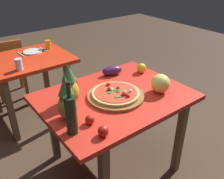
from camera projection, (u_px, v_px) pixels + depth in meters
The scene contains 20 objects.
ground_plane at pixel (114, 162), 2.40m from camera, with size 10.00×10.00×0.00m, color #4C3828.
display_table at pixel (115, 105), 2.07m from camera, with size 1.22×0.92×0.77m.
background_table at pixel (27, 68), 2.79m from camera, with size 0.99×0.78×0.77m.
dining_chair at pixel (8, 66), 3.27m from camera, with size 0.44×0.44×0.85m.
pizza_board at pixel (116, 96), 1.99m from camera, with size 0.47×0.47×0.03m, color #925D2C.
pizza at pixel (116, 93), 1.98m from camera, with size 0.39×0.39×0.06m.
wine_bottle at pixel (71, 114), 1.53m from camera, with size 0.08×0.08×0.37m.
pineapple_left at pixel (67, 100), 1.67m from camera, with size 0.13×0.13×0.33m.
pineapple_right at pixel (70, 86), 1.85m from camera, with size 0.14×0.14×0.33m.
melon at pixel (160, 83), 2.03m from camera, with size 0.16×0.16×0.16m, color #EEDB63.
bell_pepper at pixel (141, 68), 2.40m from camera, with size 0.09×0.09×0.10m, color yellow.
eggplant at pixel (112, 71), 2.34m from camera, with size 0.20×0.09×0.09m, color #411A4D.
tomato_by_bottle at pixel (90, 120), 1.67m from camera, with size 0.07×0.07×0.07m, color red.
tomato_near_board at pixel (74, 80), 2.18m from camera, with size 0.07×0.07×0.07m, color red.
tomato_beside_pepper at pixel (103, 131), 1.55m from camera, with size 0.07×0.07×0.07m, color red.
drinking_glass_juice at pixel (48, 45), 2.99m from camera, with size 0.07×0.07×0.11m, color orange.
drinking_glass_water at pixel (19, 64), 2.44m from camera, with size 0.07×0.07×0.12m, color silver.
dinner_plate at pixel (32, 52), 2.91m from camera, with size 0.22×0.22×0.02m, color white.
fork_utensil at pixel (21, 54), 2.84m from camera, with size 0.02×0.18×0.01m, color silver.
knife_utensil at pixel (44, 50), 2.99m from camera, with size 0.02×0.18×0.01m, color silver.
Camera 1 is at (-1.08, -1.37, 1.79)m, focal length 38.94 mm.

